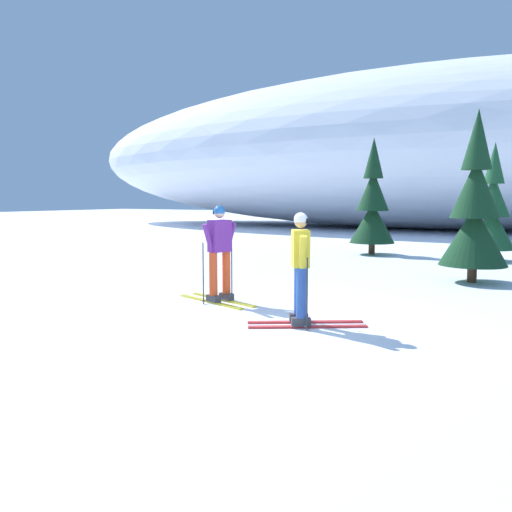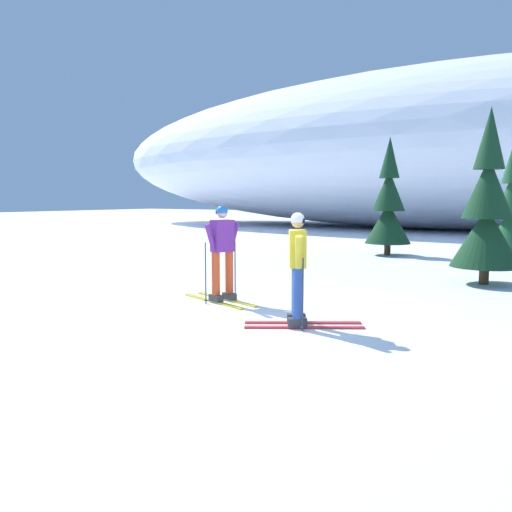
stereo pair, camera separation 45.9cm
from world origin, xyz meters
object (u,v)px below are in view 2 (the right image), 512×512
object	(u,v)px
pine_tree_far_left	(388,206)
pine_tree_center_left	(511,212)
skier_yellow_jacket	(298,268)
skier_purple_jacket	(222,253)
pine_tree_center_right	(487,211)

from	to	relation	value
pine_tree_far_left	pine_tree_center_left	xyz separation A→B (m)	(3.70, -0.06, -0.14)
skier_yellow_jacket	skier_purple_jacket	xyz separation A→B (m)	(-2.04, 0.89, 0.04)
skier_yellow_jacket	pine_tree_far_left	size ratio (longest dim) A/B	0.44
pine_tree_center_left	pine_tree_center_right	size ratio (longest dim) A/B	0.92
skier_purple_jacket	pine_tree_center_right	xyz separation A→B (m)	(3.65, 4.77, 0.70)
skier_purple_jacket	pine_tree_center_left	bearing A→B (deg)	69.55
skier_yellow_jacket	pine_tree_far_left	world-z (taller)	pine_tree_far_left
pine_tree_center_left	pine_tree_center_right	distance (m)	4.66
skier_purple_jacket	pine_tree_far_left	size ratio (longest dim) A/B	0.47
pine_tree_center_left	pine_tree_center_right	bearing A→B (deg)	-88.29
skier_yellow_jacket	pine_tree_center_left	size ratio (longest dim) A/B	0.48
skier_purple_jacket	pine_tree_far_left	bearing A→B (deg)	91.12
skier_purple_jacket	pine_tree_center_left	size ratio (longest dim) A/B	0.51
skier_yellow_jacket	pine_tree_center_left	bearing A→B (deg)	81.89
skier_purple_jacket	pine_tree_center_left	xyz separation A→B (m)	(3.51, 9.42, 0.57)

